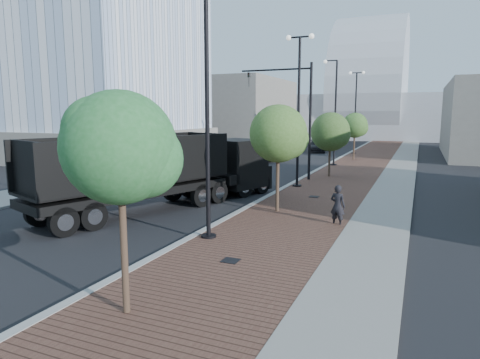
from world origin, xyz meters
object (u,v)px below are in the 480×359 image
at_px(dump_truck, 193,174).
at_px(white_sedan, 208,179).
at_px(dark_car_mid, 260,156).
at_px(pedestrian, 338,206).

distance_m(dump_truck, white_sedan, 3.65).
distance_m(white_sedan, dark_car_mid, 15.27).
xyz_separation_m(dark_car_mid, pedestrian, (11.02, -20.42, 0.23)).
height_order(white_sedan, pedestrian, pedestrian).
relative_size(dark_car_mid, pedestrian, 2.64).
bearing_deg(dump_truck, pedestrian, 5.49).
relative_size(dump_truck, dark_car_mid, 2.98).
distance_m(dump_truck, pedestrian, 8.09).
relative_size(dump_truck, pedestrian, 7.86).
bearing_deg(white_sedan, dark_car_mid, 121.26).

